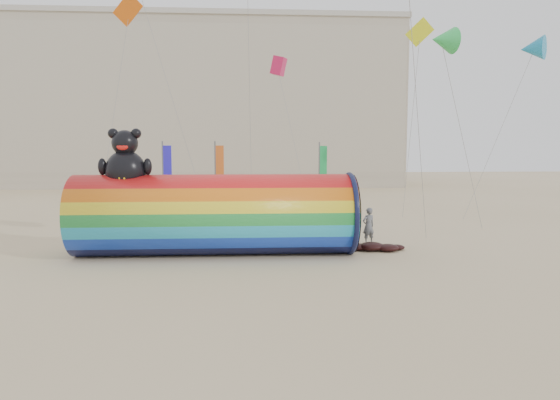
{
  "coord_description": "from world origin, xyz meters",
  "views": [
    {
      "loc": [
        -0.87,
        -20.5,
        4.65
      ],
      "look_at": [
        0.5,
        1.5,
        2.4
      ],
      "focal_mm": 32.0,
      "sensor_mm": 36.0,
      "label": 1
    }
  ],
  "objects": [
    {
      "name": "windsock_assembly",
      "position": [
        -2.37,
        1.49,
        1.87
      ],
      "size": [
        12.21,
        3.72,
        5.63
      ],
      "color": "red",
      "rests_on": "ground"
    },
    {
      "name": "hotel_building",
      "position": [
        -12.0,
        45.95,
        10.31
      ],
      "size": [
        60.4,
        15.4,
        20.6
      ],
      "color": "#B7AD99",
      "rests_on": "ground"
    },
    {
      "name": "festival_banners",
      "position": [
        -1.56,
        15.21,
        2.64
      ],
      "size": [
        11.92,
        3.95,
        5.2
      ],
      "color": "#59595E",
      "rests_on": "ground"
    },
    {
      "name": "kite_handler",
      "position": [
        4.95,
        3.31,
        0.91
      ],
      "size": [
        0.77,
        0.65,
        1.81
      ],
      "primitive_type": "imported",
      "rotation": [
        0.0,
        0.0,
        3.52
      ],
      "color": "slate",
      "rests_on": "ground"
    },
    {
      "name": "fabric_bundle",
      "position": [
        4.94,
        1.78,
        0.17
      ],
      "size": [
        2.62,
        1.35,
        0.41
      ],
      "color": "black",
      "rests_on": "ground"
    },
    {
      "name": "ground",
      "position": [
        0.0,
        0.0,
        0.0
      ],
      "size": [
        160.0,
        160.0,
        0.0
      ],
      "primitive_type": "plane",
      "color": "#CCB58C",
      "rests_on": "ground"
    }
  ]
}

